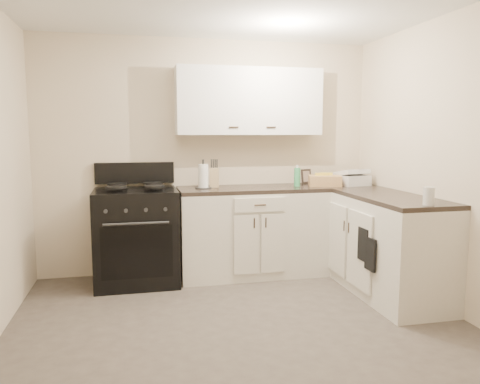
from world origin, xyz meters
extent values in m
plane|color=#473F38|center=(0.00, 0.00, 0.00)|extent=(3.60, 3.60, 0.00)
plane|color=beige|center=(0.00, 1.80, 1.25)|extent=(3.60, 0.00, 3.60)
plane|color=beige|center=(1.80, 0.00, 1.25)|extent=(0.00, 3.60, 3.60)
plane|color=beige|center=(0.00, -1.80, 1.25)|extent=(3.60, 0.00, 3.60)
cube|color=silver|center=(0.43, 1.50, 0.45)|extent=(1.55, 0.60, 0.90)
cube|color=silver|center=(1.50, 0.85, 0.45)|extent=(0.60, 1.90, 0.90)
cube|color=black|center=(0.43, 1.50, 0.92)|extent=(1.55, 0.60, 0.04)
cube|color=black|center=(1.50, 0.85, 0.92)|extent=(0.60, 1.90, 0.04)
cube|color=white|center=(0.43, 1.65, 1.84)|extent=(1.55, 0.30, 0.70)
cube|color=black|center=(-0.78, 1.48, 0.46)|extent=(0.81, 0.69, 0.98)
cube|color=tan|center=(0.04, 1.59, 1.04)|extent=(0.11, 0.10, 0.20)
cylinder|color=white|center=(-0.09, 1.52, 1.06)|extent=(0.13, 0.13, 0.25)
cylinder|color=#40A863|center=(0.92, 1.48, 1.04)|extent=(0.08, 0.08, 0.20)
cube|color=black|center=(1.12, 1.74, 1.02)|extent=(0.14, 0.08, 0.16)
cube|color=tan|center=(1.22, 1.45, 1.00)|extent=(0.39, 0.31, 0.11)
cube|color=silver|center=(1.55, 1.45, 1.00)|extent=(0.34, 0.33, 0.11)
cylinder|color=silver|center=(1.49, 0.00, 1.01)|extent=(0.11, 0.11, 0.14)
cube|color=black|center=(1.18, 0.33, 0.47)|extent=(0.02, 0.16, 0.29)
cube|color=black|center=(1.18, 0.46, 0.53)|extent=(0.02, 0.17, 0.29)
camera|label=1|loc=(-0.79, -3.25, 1.51)|focal=35.00mm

